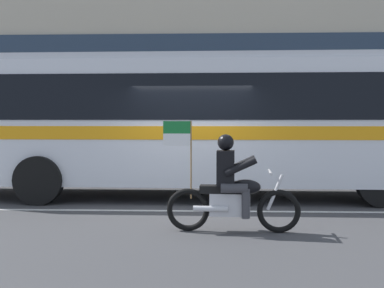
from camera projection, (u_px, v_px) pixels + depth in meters
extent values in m
plane|color=#3D3D3F|center=(192.00, 206.00, 10.41)|extent=(60.00, 60.00, 0.00)
cube|color=#A39E93|center=(199.00, 176.00, 15.50)|extent=(28.00, 3.80, 0.15)
cube|color=silver|center=(191.00, 211.00, 9.81)|extent=(26.60, 0.14, 0.01)
cube|color=#B2A893|center=(200.00, 6.00, 17.53)|extent=(28.00, 0.80, 11.67)
cube|color=#233347|center=(200.00, 54.00, 17.17)|extent=(25.76, 0.10, 1.40)
cube|color=silver|center=(218.00, 123.00, 11.51)|extent=(12.32, 2.81, 2.70)
cube|color=black|center=(218.00, 99.00, 11.48)|extent=(11.34, 2.83, 0.96)
cube|color=orange|center=(218.00, 132.00, 11.52)|extent=(12.07, 2.83, 0.28)
cube|color=#BABCC3|center=(218.00, 62.00, 11.44)|extent=(12.07, 2.67, 0.16)
cylinder|color=black|center=(39.00, 180.00, 10.54)|extent=(1.04, 0.30, 1.04)
cylinder|color=black|center=(382.00, 182.00, 10.25)|extent=(1.04, 0.30, 1.04)
torus|color=black|center=(279.00, 211.00, 7.90)|extent=(0.69, 0.13, 0.69)
torus|color=black|center=(188.00, 210.00, 8.03)|extent=(0.69, 0.13, 0.69)
cube|color=silver|center=(230.00, 204.00, 7.96)|extent=(0.65, 0.31, 0.36)
ellipsoid|color=black|center=(246.00, 187.00, 7.93)|extent=(0.49, 0.30, 0.24)
cube|color=black|center=(217.00, 189.00, 7.97)|extent=(0.57, 0.29, 0.12)
cylinder|color=silver|center=(275.00, 192.00, 7.89)|extent=(0.28, 0.07, 0.58)
cylinder|color=silver|center=(270.00, 172.00, 7.88)|extent=(0.07, 0.64, 0.04)
cylinder|color=silver|center=(211.00, 209.00, 7.83)|extent=(0.55, 0.12, 0.09)
cube|color=black|center=(226.00, 168.00, 7.94)|extent=(0.30, 0.37, 0.56)
sphere|color=black|center=(226.00, 142.00, 7.92)|extent=(0.26, 0.26, 0.26)
cylinder|color=#38383D|center=(234.00, 185.00, 8.12)|extent=(0.43, 0.17, 0.15)
cylinder|color=#38383D|center=(245.00, 200.00, 8.12)|extent=(0.13, 0.13, 0.46)
cylinder|color=#38383D|center=(234.00, 188.00, 7.76)|extent=(0.43, 0.17, 0.15)
cylinder|color=#38383D|center=(246.00, 204.00, 7.76)|extent=(0.13, 0.13, 0.46)
cylinder|color=black|center=(241.00, 165.00, 8.12)|extent=(0.52, 0.14, 0.32)
cylinder|color=black|center=(241.00, 167.00, 7.72)|extent=(0.52, 0.14, 0.32)
cylinder|color=olive|center=(191.00, 160.00, 7.99)|extent=(0.02, 0.02, 1.25)
cube|color=#197233|center=(177.00, 127.00, 7.98)|extent=(0.44, 0.04, 0.20)
cube|color=white|center=(177.00, 140.00, 7.99)|extent=(0.44, 0.04, 0.20)
cylinder|color=red|center=(112.00, 167.00, 14.39)|extent=(0.22, 0.22, 0.58)
sphere|color=red|center=(112.00, 155.00, 14.37)|extent=(0.20, 0.20, 0.20)
cylinder|color=red|center=(111.00, 167.00, 14.25)|extent=(0.09, 0.10, 0.09)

